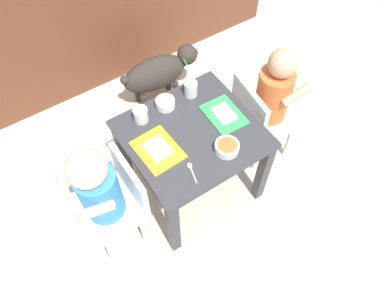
# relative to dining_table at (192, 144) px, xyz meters

# --- Properties ---
(ground_plane) EXTENTS (7.00, 7.00, 0.00)m
(ground_plane) POSITION_rel_dining_table_xyz_m (0.00, 0.00, -0.37)
(ground_plane) COLOR beige
(dining_table) EXTENTS (0.55, 0.51, 0.46)m
(dining_table) POSITION_rel_dining_table_xyz_m (0.00, 0.00, 0.00)
(dining_table) COLOR #333338
(dining_table) RESTS_ON ground
(seated_child_left) EXTENTS (0.28, 0.28, 0.69)m
(seated_child_left) POSITION_rel_dining_table_xyz_m (-0.44, -0.03, 0.06)
(seated_child_left) COLOR white
(seated_child_left) RESTS_ON ground
(seated_child_right) EXTENTS (0.31, 0.31, 0.68)m
(seated_child_right) POSITION_rel_dining_table_xyz_m (0.44, -0.01, 0.05)
(seated_child_right) COLOR white
(seated_child_right) RESTS_ON ground
(dog) EXTENTS (0.48, 0.19, 0.32)m
(dog) POSITION_rel_dining_table_xyz_m (0.18, 0.62, -0.16)
(dog) COLOR #332D28
(dog) RESTS_ON ground
(food_tray_left) EXTENTS (0.17, 0.21, 0.02)m
(food_tray_left) POSITION_rel_dining_table_xyz_m (-0.17, -0.00, 0.09)
(food_tray_left) COLOR gold
(food_tray_left) RESTS_ON dining_table
(food_tray_right) EXTENTS (0.15, 0.20, 0.02)m
(food_tray_right) POSITION_rel_dining_table_xyz_m (0.17, -0.00, 0.09)
(food_tray_right) COLOR green
(food_tray_right) RESTS_ON dining_table
(water_cup_left) EXTENTS (0.06, 0.06, 0.07)m
(water_cup_left) POSITION_rel_dining_table_xyz_m (-0.14, 0.18, 0.11)
(water_cup_left) COLOR white
(water_cup_left) RESTS_ON dining_table
(water_cup_right) EXTENTS (0.06, 0.06, 0.07)m
(water_cup_right) POSITION_rel_dining_table_xyz_m (0.11, 0.18, 0.12)
(water_cup_right) COLOR white
(water_cup_right) RESTS_ON dining_table
(cereal_bowl_left_side) EXTENTS (0.10, 0.10, 0.04)m
(cereal_bowl_left_side) POSITION_rel_dining_table_xyz_m (0.07, -0.15, 0.11)
(cereal_bowl_left_side) COLOR white
(cereal_bowl_left_side) RESTS_ON dining_table
(veggie_bowl_near) EXTENTS (0.09, 0.09, 0.04)m
(veggie_bowl_near) POSITION_rel_dining_table_xyz_m (-0.02, 0.19, 0.11)
(veggie_bowl_near) COLOR white
(veggie_bowl_near) RESTS_ON dining_table
(spoon_by_left_tray) EXTENTS (0.04, 0.10, 0.01)m
(spoon_by_left_tray) POSITION_rel_dining_table_xyz_m (-0.11, -0.16, 0.09)
(spoon_by_left_tray) COLOR silver
(spoon_by_left_tray) RESTS_ON dining_table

